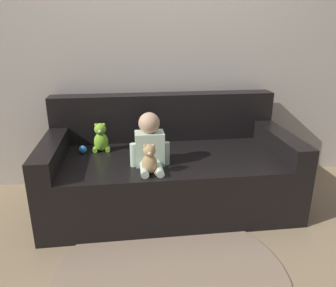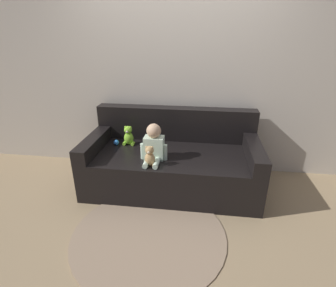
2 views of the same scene
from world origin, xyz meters
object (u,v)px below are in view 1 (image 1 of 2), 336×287
couch (168,169)px  teddy_bear_brown (149,160)px  person_baby (150,143)px  plush_toy_side (101,138)px  toy_ball (83,149)px

couch → teddy_bear_brown: (-0.19, -0.41, 0.26)m
person_baby → plush_toy_side: (-0.38, 0.35, -0.06)m
couch → toy_ball: (-0.71, 0.06, 0.19)m
teddy_bear_brown → plush_toy_side: 0.63m
plush_toy_side → toy_ball: 0.17m
plush_toy_side → toy_ball: bearing=-166.3°
teddy_bear_brown → plush_toy_side: plush_toy_side is taller
couch → teddy_bear_brown: size_ratio=8.89×
toy_ball → teddy_bear_brown: bearing=-42.3°
plush_toy_side → toy_ball: (-0.15, -0.04, -0.08)m
plush_toy_side → toy_ball: plush_toy_side is taller
person_baby → teddy_bear_brown: size_ratio=1.79×
person_baby → plush_toy_side: bearing=137.7°
teddy_bear_brown → toy_ball: size_ratio=3.40×
couch → plush_toy_side: bearing=170.5°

